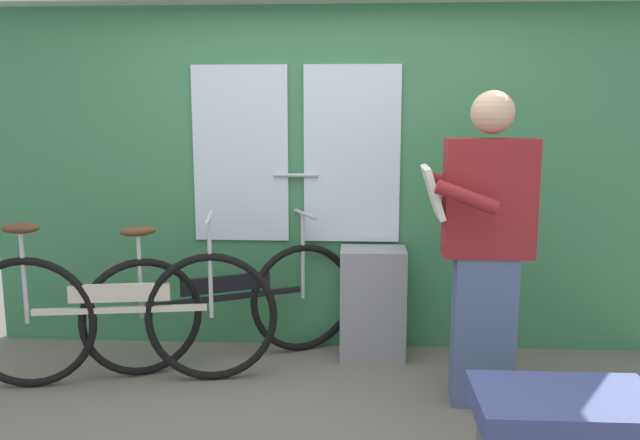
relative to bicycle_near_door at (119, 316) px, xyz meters
name	(u,v)px	position (x,y,z in m)	size (l,w,h in m)	color
train_door_wall	(327,170)	(1.12, 0.70, 0.76)	(4.36, 0.28, 2.20)	#387A4C
bicycle_near_door	(119,316)	(0.00, 0.00, 0.00)	(1.73, 0.45, 0.95)	black
bicycle_leaning_behind	(225,303)	(0.52, 0.34, -0.02)	(1.54, 0.82, 0.91)	black
passenger_reading_newspaper	(485,244)	(1.96, -0.12, 0.46)	(0.56, 0.48, 1.62)	slate
trash_bin_by_wall	(373,303)	(1.42, 0.49, -0.05)	(0.40, 0.28, 0.69)	gray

